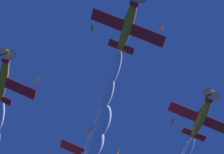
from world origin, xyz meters
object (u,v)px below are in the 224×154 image
Objects in this scene: airplane_left_wingman at (202,115)px; airplane_right_wingman at (3,77)px; airplane_slot_tail at (90,152)px; airplane_lead at (128,23)px.

airplane_right_wingman is at bearing -152.49° from airplane_left_wingman.
airplane_left_wingman is at bearing -13.34° from airplane_slot_tail.
airplane_lead is 18.72m from airplane_left_wingman.
airplane_right_wingman reaches higher than airplane_lead.
airplane_lead is 1.00× the size of airplane_left_wingman.
airplane_right_wingman is (-18.71, 4.37, 0.51)m from airplane_lead.
airplane_left_wingman is 1.00× the size of airplane_slot_tail.
airplane_lead is 19.22m from airplane_right_wingman.
airplane_lead is 1.00× the size of airplane_slot_tail.
airplane_left_wingman is at bearing 69.50° from airplane_lead.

